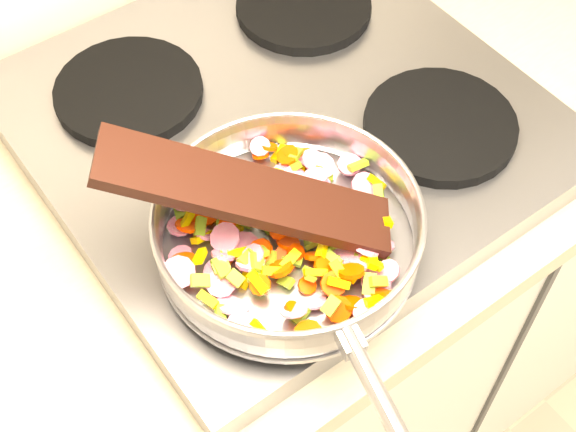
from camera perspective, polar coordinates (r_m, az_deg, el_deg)
base_cabinet at (r=1.77m, az=18.44°, el=5.32°), size 3.00×0.65×0.86m
cooktop at (r=1.03m, az=-0.45°, el=6.62°), size 0.60×0.60×0.04m
grate_fl at (r=0.89m, az=-2.44°, el=-1.42°), size 0.19×0.19×0.02m
grate_fr at (r=1.01m, az=10.76°, el=6.34°), size 0.19×0.19×0.02m
grate_bl at (r=1.06m, az=-11.27°, el=8.72°), size 0.19×0.19×0.02m
grate_br at (r=1.16m, az=1.12°, el=14.68°), size 0.19×0.19×0.02m
saute_pan at (r=0.84m, az=0.06°, el=-0.96°), size 0.33×0.49×0.06m
vegetable_heap at (r=0.86m, az=-0.09°, el=-1.27°), size 0.28×0.27×0.05m
wooden_spatula at (r=0.81m, az=-2.82°, el=1.63°), size 0.28×0.24×0.13m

